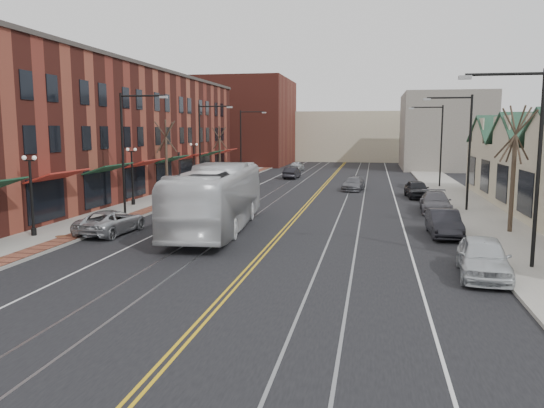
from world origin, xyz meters
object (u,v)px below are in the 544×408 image
at_px(parked_car_b, 444,223).
at_px(parked_car_c, 435,202).
at_px(transit_bus, 217,198).
at_px(parked_car_d, 417,189).
at_px(parked_car_a, 483,257).
at_px(parked_suv, 111,222).

relative_size(parked_car_b, parked_car_c, 0.88).
height_order(transit_bus, parked_car_d, transit_bus).
distance_m(parked_car_c, parked_car_d, 8.02).
distance_m(parked_car_b, parked_car_d, 16.64).
bearing_deg(parked_car_a, transit_bus, 155.38).
xyz_separation_m(parked_suv, parked_car_b, (18.11, 2.77, 0.05)).
bearing_deg(parked_suv, parked_car_a, 167.38).
height_order(parked_car_b, parked_car_c, same).
xyz_separation_m(transit_bus, parked_suv, (-5.50, -2.13, -1.20)).
height_order(parked_suv, parked_car_a, parked_car_a).
relative_size(parked_car_a, parked_car_b, 1.06).
height_order(transit_bus, parked_car_b, transit_bus).
bearing_deg(parked_car_b, parked_suv, -173.03).
height_order(parked_suv, parked_car_d, parked_car_d).
xyz_separation_m(transit_bus, parked_car_d, (12.45, 17.28, -1.12)).
height_order(transit_bus, parked_car_a, transit_bus).
height_order(transit_bus, parked_car_c, transit_bus).
bearing_deg(parked_car_b, parked_car_d, 88.82).
relative_size(transit_bus, parked_car_b, 3.08).
distance_m(transit_bus, parked_car_a, 15.13).
relative_size(transit_bus, parked_suv, 2.77).
relative_size(parked_car_c, parked_car_d, 1.13).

